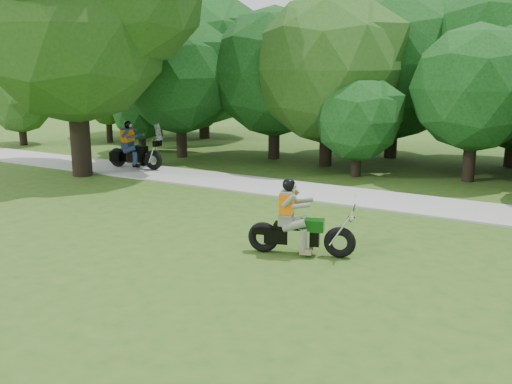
% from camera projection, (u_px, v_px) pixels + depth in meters
% --- Properties ---
extents(ground, '(100.00, 100.00, 0.00)m').
position_uv_depth(ground, '(249.00, 304.00, 9.46)').
color(ground, '#2D5217').
rests_on(ground, ground).
extents(walkway, '(60.00, 2.20, 0.06)m').
position_uv_depth(walkway, '(389.00, 201.00, 16.24)').
color(walkway, '#9F9F9A').
rests_on(walkway, ground).
extents(tree_line, '(40.54, 11.42, 7.84)m').
position_uv_depth(tree_line, '(507.00, 68.00, 20.00)').
color(tree_line, black).
rests_on(tree_line, ground).
extents(big_tree_west, '(8.64, 6.56, 9.96)m').
position_uv_depth(big_tree_west, '(78.00, 5.00, 19.00)').
color(big_tree_west, black).
rests_on(big_tree_west, ground).
extents(chopper_motorcycle, '(2.22, 1.00, 1.61)m').
position_uv_depth(chopper_motorcycle, '(296.00, 227.00, 11.75)').
color(chopper_motorcycle, black).
rests_on(chopper_motorcycle, ground).
extents(touring_motorcycle, '(2.29, 0.82, 1.74)m').
position_uv_depth(touring_motorcycle, '(132.00, 151.00, 20.91)').
color(touring_motorcycle, black).
rests_on(touring_motorcycle, walkway).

